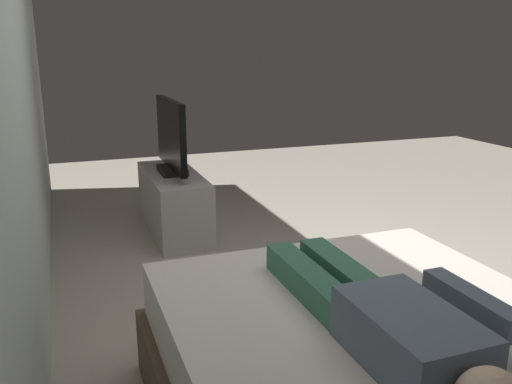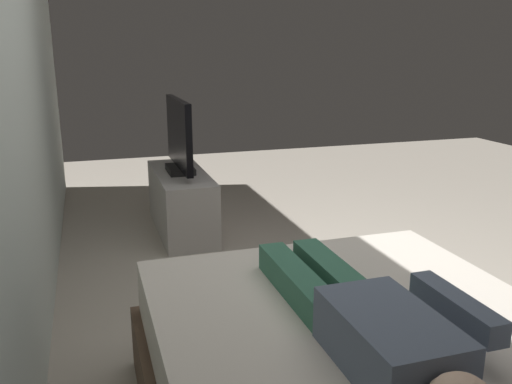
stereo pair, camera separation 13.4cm
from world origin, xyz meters
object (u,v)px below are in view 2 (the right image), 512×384
person (371,323)px  remote (446,305)px  tv_stand (181,202)px  tv (179,137)px

person → remote: 0.44m
person → tv_stand: size_ratio=1.15×
tv → remote: bearing=-168.8°
tv_stand → person: bearing=-177.4°
person → tv_stand: (2.84, 0.13, -0.37)m
remote → tv: 2.75m
person → remote: (0.15, -0.40, -0.07)m
person → tv: 2.85m
remote → tv: size_ratio=0.17×
person → tv: tv is taller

